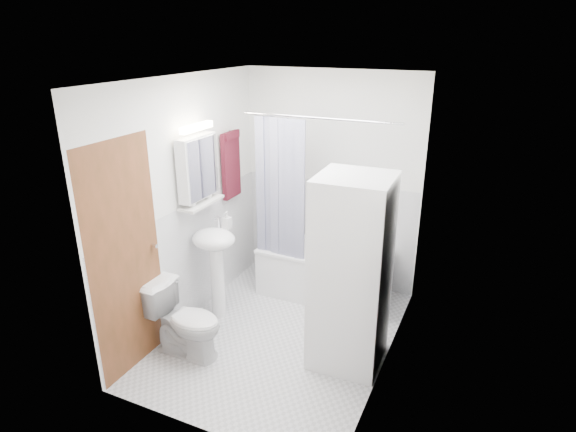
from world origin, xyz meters
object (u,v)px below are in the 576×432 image
at_px(washer_dryer, 351,273).
at_px(toilet, 186,321).
at_px(bathtub, 324,270).
at_px(sink, 215,253).

relative_size(washer_dryer, toilet, 2.48).
relative_size(bathtub, washer_dryer, 0.82).
xyz_separation_m(bathtub, washer_dryer, (0.59, -0.97, 0.56)).
bearing_deg(washer_dryer, toilet, -160.27).
height_order(sink, toilet, sink).
height_order(bathtub, washer_dryer, washer_dryer).
xyz_separation_m(sink, washer_dryer, (1.43, -0.13, 0.15)).
xyz_separation_m(bathtub, toilet, (-0.75, -1.50, 0.04)).
bearing_deg(bathtub, washer_dryer, -59.01).
bearing_deg(toilet, sink, 8.47).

